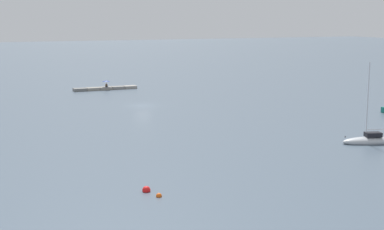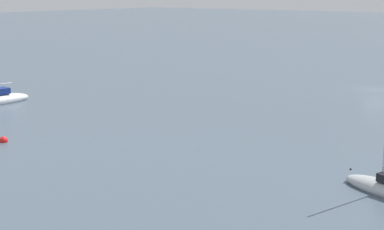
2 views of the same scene
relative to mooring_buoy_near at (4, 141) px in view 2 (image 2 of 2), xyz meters
The scene contains 2 objects.
ground_plane 43.66m from the mooring_buoy_near, 109.01° to the right, with size 500.00×500.00×0.00m, color #475666.
mooring_buoy_near is the anchor object (origin of this frame).
Camera 2 is at (-23.75, 67.37, 11.44)m, focal length 54.68 mm.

